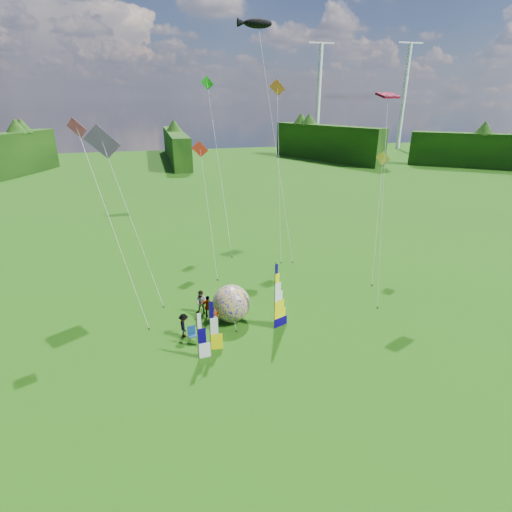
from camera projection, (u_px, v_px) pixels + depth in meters
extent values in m
plane|color=#23680F|center=(288.00, 358.00, 25.20)|extent=(220.00, 220.00, 0.00)
sphere|color=#040096|center=(231.00, 303.00, 28.99)|extent=(2.77, 2.77, 2.75)
imported|color=#66594C|center=(215.00, 318.00, 27.98)|extent=(0.76, 0.63, 1.77)
imported|color=#66594C|center=(202.00, 302.00, 30.03)|extent=(1.03, 0.80, 1.90)
imported|color=#66594C|center=(184.00, 325.00, 27.18)|extent=(0.46, 1.12, 1.71)
imported|color=#66594C|center=(208.00, 307.00, 29.53)|extent=(1.12, 0.76, 1.76)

